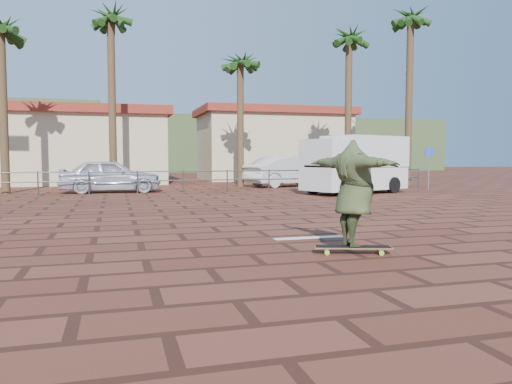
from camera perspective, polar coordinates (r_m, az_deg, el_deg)
ground at (r=10.76m, az=0.14°, el=-4.43°), size 120.00×120.00×0.00m
paint_stripe at (r=9.86m, az=6.01°, el=-5.21°), size 1.40×0.22×0.01m
guardrail at (r=22.44m, az=-8.30°, el=1.67°), size 24.06×0.06×1.00m
palm_far_left at (r=24.73m, az=-27.17°, el=15.83°), size 2.40×2.40×8.25m
palm_left at (r=26.02m, az=-16.29°, el=18.03°), size 2.40×2.40×9.45m
palm_center at (r=26.95m, az=-1.81°, el=14.22°), size 2.40×2.40×7.75m
palm_right at (r=27.66m, az=10.59°, el=16.47°), size 2.40×2.40×9.05m
palm_far_right at (r=28.47m, az=17.26°, el=17.92°), size 2.40×2.40×10.05m
building_west at (r=32.39m, az=-21.33°, el=4.97°), size 12.60×7.60×4.50m
building_east at (r=35.94m, az=1.91°, el=5.53°), size 10.60×6.60×5.00m
hill_front at (r=60.32m, az=-13.07°, el=5.25°), size 70.00×18.00×6.00m
longboard at (r=8.34m, az=11.03°, el=-6.27°), size 1.28×0.65×0.12m
skateboarder at (r=8.23m, az=11.11°, el=-0.15°), size 1.03×2.21×1.74m
campervan at (r=22.18m, az=11.33°, el=3.24°), size 5.21×3.58×2.49m
car_silver at (r=23.25m, az=-16.28°, el=1.80°), size 4.42×1.83×1.50m
car_white at (r=27.01m, az=3.71°, el=2.36°), size 5.19×3.15×1.62m
street_sign at (r=26.07m, az=19.17°, el=3.47°), size 0.41×0.15×2.05m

